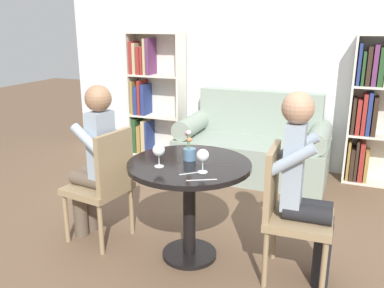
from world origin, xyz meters
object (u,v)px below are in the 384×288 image
at_px(person_left, 95,160).
at_px(wine_glass_right, 203,156).
at_px(person_right, 305,185).
at_px(wine_glass_left, 159,151).
at_px(couch, 252,148).
at_px(bookshelf_right, 377,109).
at_px(flower_vase, 189,151).
at_px(bookshelf_left, 151,96).
at_px(chair_right, 288,208).
at_px(chair_left, 104,182).

xyz_separation_m(person_left, wine_glass_right, (0.93, -0.13, 0.19)).
bearing_deg(person_right, wine_glass_left, 98.88).
height_order(couch, person_right, person_right).
height_order(bookshelf_right, wine_glass_right, bookshelf_right).
xyz_separation_m(person_right, flower_vase, (-0.80, 0.02, 0.13)).
distance_m(bookshelf_left, chair_right, 2.97).
xyz_separation_m(couch, wine_glass_left, (-0.16, -2.00, 0.53)).
relative_size(couch, wine_glass_left, 10.34).
xyz_separation_m(chair_right, wine_glass_left, (-0.84, -0.18, 0.34)).
distance_m(chair_left, flower_vase, 0.74).
xyz_separation_m(chair_left, person_right, (1.47, 0.07, 0.17)).
distance_m(bookshelf_right, chair_left, 2.89).
bearing_deg(chair_left, chair_right, 100.49).
distance_m(person_left, wine_glass_right, 0.96).
xyz_separation_m(bookshelf_left, person_right, (2.19, -2.08, -0.10)).
xyz_separation_m(chair_left, wine_glass_left, (0.53, -0.12, 0.34)).
distance_m(couch, person_right, 2.00).
bearing_deg(bookshelf_right, chair_left, -131.92).
distance_m(chair_right, wine_glass_right, 0.66).
bearing_deg(bookshelf_left, wine_glass_left, -60.98).
distance_m(bookshelf_right, flower_vase, 2.40).
distance_m(bookshelf_left, person_left, 2.22).
bearing_deg(flower_vase, person_left, -174.80).
distance_m(chair_left, wine_glass_right, 0.92).
height_order(chair_left, chair_right, same).
bearing_deg(wine_glass_right, bookshelf_right, 64.43).
bearing_deg(person_left, flower_vase, 103.22).
distance_m(chair_right, person_right, 0.19).
distance_m(bookshelf_right, wine_glass_left, 2.65).
bearing_deg(bookshelf_left, chair_left, -71.41).
relative_size(chair_left, flower_vase, 4.11).
xyz_separation_m(bookshelf_left, chair_left, (0.72, -2.14, -0.27)).
bearing_deg(wine_glass_left, flower_vase, 57.57).
height_order(chair_left, wine_glass_left, chair_left).
bearing_deg(wine_glass_left, chair_right, 11.99).
relative_size(bookshelf_left, wine_glass_right, 10.00).
relative_size(bookshelf_right, chair_right, 1.73).
height_order(couch, chair_right, couch).
bearing_deg(person_left, bookshelf_right, 144.53).
distance_m(wine_glass_left, wine_glass_right, 0.31).
height_order(person_right, flower_vase, person_right).
relative_size(person_left, flower_vase, 5.62).
distance_m(chair_left, chair_right, 1.38).
bearing_deg(couch, wine_glass_right, -85.57).
bearing_deg(wine_glass_left, person_left, 167.27).
distance_m(person_left, flower_vase, 0.77).
relative_size(chair_left, person_right, 0.71).
relative_size(couch, flower_vase, 7.47).
bearing_deg(flower_vase, person_right, -1.73).
xyz_separation_m(bookshelf_right, wine_glass_right, (-1.08, -2.25, 0.03)).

